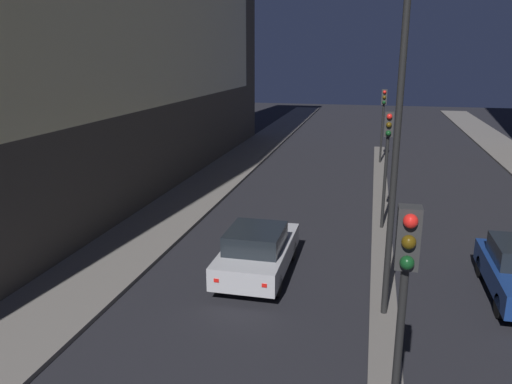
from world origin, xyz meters
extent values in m
cube|color=#66605B|center=(0.00, 17.35, 0.06)|extent=(0.71, 32.71, 0.12)
cylinder|color=black|center=(0.00, 3.93, 1.88)|extent=(0.12, 0.12, 3.52)
cube|color=#2D2D2D|center=(0.00, 3.93, 4.09)|extent=(0.32, 0.28, 0.90)
sphere|color=red|center=(0.00, 3.75, 4.39)|extent=(0.20, 0.20, 0.20)
sphere|color=#4C380A|center=(0.00, 3.75, 4.09)|extent=(0.20, 0.20, 0.20)
sphere|color=#0F3D19|center=(0.00, 3.75, 3.79)|extent=(0.20, 0.20, 0.20)
cylinder|color=black|center=(0.00, 15.88, 1.88)|extent=(0.12, 0.12, 3.52)
cube|color=#2D2D2D|center=(0.00, 15.88, 4.09)|extent=(0.32, 0.28, 0.90)
sphere|color=red|center=(0.00, 15.70, 4.39)|extent=(0.20, 0.20, 0.20)
sphere|color=#4C380A|center=(0.00, 15.70, 4.09)|extent=(0.20, 0.20, 0.20)
sphere|color=#0F3D19|center=(0.00, 15.70, 3.79)|extent=(0.20, 0.20, 0.20)
cylinder|color=black|center=(0.00, 28.19, 1.88)|extent=(0.12, 0.12, 3.52)
cube|color=#2D2D2D|center=(0.00, 28.19, 4.09)|extent=(0.32, 0.28, 0.90)
sphere|color=red|center=(0.00, 28.01, 4.39)|extent=(0.20, 0.20, 0.20)
sphere|color=#4C380A|center=(0.00, 28.01, 4.09)|extent=(0.20, 0.20, 0.20)
sphere|color=#0F3D19|center=(0.00, 28.01, 3.79)|extent=(0.20, 0.20, 0.20)
cylinder|color=black|center=(0.00, 9.14, 4.64)|extent=(0.16, 0.16, 9.03)
cube|color=#B2B2B7|center=(-3.75, 10.96, 0.65)|extent=(1.88, 4.26, 0.66)
cube|color=black|center=(-3.75, 10.64, 1.27)|extent=(1.60, 1.92, 0.58)
cube|color=red|center=(-4.40, 8.83, 0.68)|extent=(0.14, 0.04, 0.10)
cube|color=red|center=(-3.09, 8.83, 0.68)|extent=(0.14, 0.04, 0.10)
cylinder|color=black|center=(-4.58, 12.28, 0.32)|extent=(0.22, 0.64, 0.64)
cylinder|color=black|center=(-2.91, 12.28, 0.32)|extent=(0.22, 0.64, 0.64)
cylinder|color=black|center=(-4.58, 9.64, 0.32)|extent=(0.22, 0.64, 0.64)
cylinder|color=black|center=(-2.91, 9.64, 0.32)|extent=(0.22, 0.64, 0.64)
cube|color=red|center=(3.08, 13.07, 0.67)|extent=(0.14, 0.04, 0.10)
cylinder|color=black|center=(2.91, 12.30, 0.32)|extent=(0.22, 0.64, 0.64)
cylinder|color=black|center=(2.91, 9.77, 0.32)|extent=(0.22, 0.64, 0.64)
camera|label=1|loc=(-0.57, -2.86, 6.53)|focal=35.00mm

